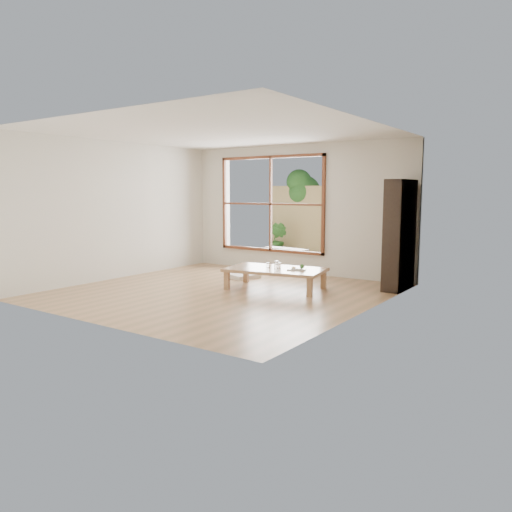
{
  "coord_description": "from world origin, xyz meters",
  "views": [
    {
      "loc": [
        5.11,
        -6.39,
        1.66
      ],
      "look_at": [
        0.23,
        0.66,
        0.55
      ],
      "focal_mm": 35.0,
      "sensor_mm": 36.0,
      "label": 1
    }
  ],
  "objects_px": {
    "food_tray": "(298,268)",
    "garden_bench": "(286,251)",
    "bookshelf": "(399,235)",
    "low_table": "(276,271)"
  },
  "relations": [
    {
      "from": "food_tray",
      "to": "garden_bench",
      "type": "distance_m",
      "value": 3.11
    },
    {
      "from": "bookshelf",
      "to": "food_tray",
      "type": "xyz_separation_m",
      "value": [
        -1.34,
        -1.1,
        -0.55
      ]
    },
    {
      "from": "bookshelf",
      "to": "garden_bench",
      "type": "height_order",
      "value": "bookshelf"
    },
    {
      "from": "bookshelf",
      "to": "garden_bench",
      "type": "xyz_separation_m",
      "value": [
        -3.11,
        1.44,
        -0.62
      ]
    },
    {
      "from": "low_table",
      "to": "bookshelf",
      "type": "relative_size",
      "value": 0.96
    },
    {
      "from": "low_table",
      "to": "garden_bench",
      "type": "height_order",
      "value": "garden_bench"
    },
    {
      "from": "bookshelf",
      "to": "low_table",
      "type": "bearing_deg",
      "value": -145.58
    },
    {
      "from": "bookshelf",
      "to": "food_tray",
      "type": "distance_m",
      "value": 1.82
    },
    {
      "from": "food_tray",
      "to": "garden_bench",
      "type": "bearing_deg",
      "value": 100.32
    },
    {
      "from": "low_table",
      "to": "bookshelf",
      "type": "distance_m",
      "value": 2.18
    }
  ]
}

